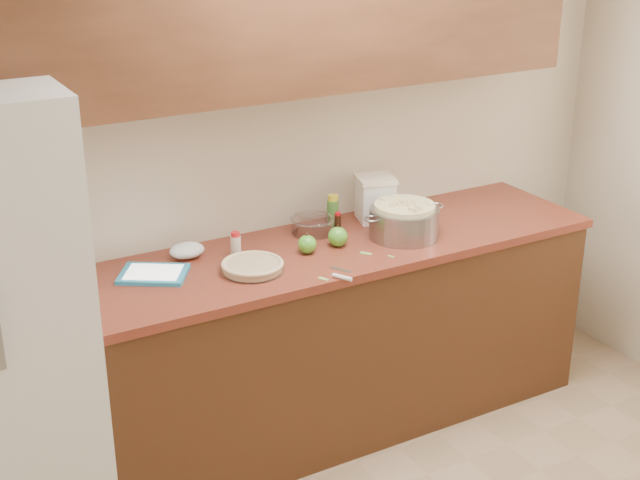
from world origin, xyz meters
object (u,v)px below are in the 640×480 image
flour_canister (375,198)px  tablet (153,274)px  colander (404,221)px  pie (252,266)px

flour_canister → tablet: 1.16m
tablet → colander: bearing=25.7°
colander → tablet: colander is taller
flour_canister → tablet: size_ratio=0.64×
pie → colander: 0.77m
pie → colander: (0.77, 0.01, 0.05)m
pie → colander: colander is taller
colander → flour_canister: bearing=89.0°
colander → flour_canister: flour_canister is taller
pie → tablet: size_ratio=0.80×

